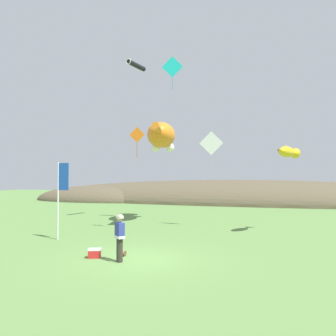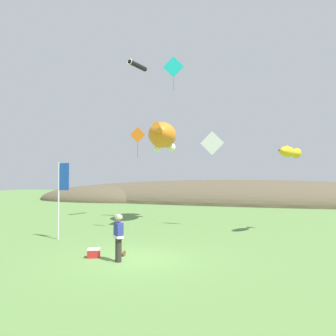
{
  "view_description": "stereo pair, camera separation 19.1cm",
  "coord_description": "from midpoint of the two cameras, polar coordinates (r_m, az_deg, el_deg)",
  "views": [
    {
      "loc": [
        5.13,
        -11.75,
        3.17
      ],
      "look_at": [
        0.0,
        4.0,
        3.66
      ],
      "focal_mm": 35.0,
      "sensor_mm": 36.0,
      "label": 1
    },
    {
      "loc": [
        5.31,
        -11.68,
        3.17
      ],
      "look_at": [
        0.0,
        4.0,
        3.66
      ],
      "focal_mm": 35.0,
      "sensor_mm": 36.0,
      "label": 2
    }
  ],
  "objects": [
    {
      "name": "ground_plane",
      "position": [
        13.21,
        -5.36,
        -15.59
      ],
      "size": [
        120.0,
        120.0,
        0.0
      ],
      "primitive_type": "plane",
      "color": "#5B8442"
    },
    {
      "name": "distant_hill_ridge",
      "position": [
        43.9,
        8.91,
        -5.83
      ],
      "size": [
        60.75,
        15.23,
        5.82
      ],
      "color": "brown",
      "rests_on": "ground"
    },
    {
      "name": "festival_attendant",
      "position": [
        12.74,
        -8.19,
        -11.71
      ],
      "size": [
        0.49,
        0.47,
        1.77
      ],
      "color": "#332D28",
      "rests_on": "ground"
    },
    {
      "name": "kite_spool",
      "position": [
        13.8,
        -7.47,
        -14.48
      ],
      "size": [
        0.16,
        0.23,
        0.23
      ],
      "color": "olive",
      "rests_on": "ground"
    },
    {
      "name": "picnic_cooler",
      "position": [
        13.72,
        -12.41,
        -14.25
      ],
      "size": [
        0.58,
        0.5,
        0.36
      ],
      "color": "red",
      "rests_on": "ground"
    },
    {
      "name": "festival_banner_pole",
      "position": [
        17.77,
        -17.81,
        -3.45
      ],
      "size": [
        0.66,
        0.08,
        3.98
      ],
      "color": "silver",
      "rests_on": "ground"
    },
    {
      "name": "kite_giant_cat",
      "position": [
        24.21,
        -0.64,
        5.57
      ],
      "size": [
        2.84,
        6.9,
        2.13
      ],
      "color": "orange"
    },
    {
      "name": "kite_fish_windsock",
      "position": [
        19.75,
        20.58,
        2.65
      ],
      "size": [
        1.43,
        2.34,
        0.7
      ],
      "color": "gold"
    },
    {
      "name": "kite_tube_streamer",
      "position": [
        25.95,
        -5.15,
        17.37
      ],
      "size": [
        0.82,
        2.04,
        0.44
      ],
      "color": "black"
    },
    {
      "name": "kite_diamond_white",
      "position": [
        21.08,
        7.95,
        4.28
      ],
      "size": [
        1.53,
        0.09,
        2.43
      ],
      "color": "white"
    },
    {
      "name": "kite_diamond_teal",
      "position": [
        24.79,
        1.19,
        17.18
      ],
      "size": [
        1.52,
        0.33,
        2.45
      ],
      "color": "#19BFBF"
    },
    {
      "name": "kite_diamond_orange",
      "position": [
        19.97,
        -5.04,
        5.71
      ],
      "size": [
        0.95,
        0.14,
        1.85
      ],
      "color": "orange"
    }
  ]
}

